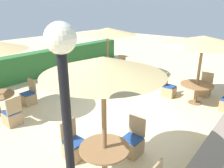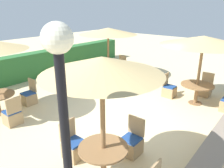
% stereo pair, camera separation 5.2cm
% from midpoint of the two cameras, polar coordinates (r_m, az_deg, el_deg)
% --- Properties ---
extents(ground_plane, '(40.00, 40.00, 0.00)m').
position_cam_midpoint_polar(ground_plane, '(7.65, 3.33, -7.32)').
color(ground_plane, beige).
extents(hedge_row, '(13.00, 0.70, 1.26)m').
position_cam_midpoint_polar(hedge_row, '(11.73, -21.18, 4.32)').
color(hedge_row, '#2D6B33').
rests_on(hedge_row, ground_plane).
extents(lamp_post, '(0.36, 0.36, 3.32)m').
position_cam_midpoint_polar(lamp_post, '(2.69, -12.57, -5.26)').
color(lamp_post, black).
rests_on(lamp_post, ground_plane).
extents(parasol_front_left, '(2.26, 2.26, 2.63)m').
position_cam_midpoint_polar(parasol_front_left, '(3.89, -2.66, 4.63)').
color(parasol_front_left, olive).
rests_on(parasol_front_left, ground_plane).
extents(round_table_front_left, '(1.04, 1.04, 0.75)m').
position_cam_midpoint_polar(round_table_front_left, '(4.74, -2.29, -17.81)').
color(round_table_front_left, olive).
rests_on(round_table_front_left, ground_plane).
extents(patio_chair_front_left_north, '(0.46, 0.46, 0.93)m').
position_cam_midpoint_polar(patio_chair_front_left_north, '(5.54, -10.03, -16.02)').
color(patio_chair_front_left_north, tan).
rests_on(patio_chair_front_left_north, ground_plane).
extents(patio_chair_front_left_east, '(0.46, 0.46, 0.93)m').
position_cam_midpoint_polar(patio_chair_front_left_east, '(5.59, 5.03, -15.34)').
color(patio_chair_front_left_east, tan).
rests_on(patio_chair_front_left_east, ground_plane).
extents(patio_chair_back_left_south, '(0.46, 0.46, 0.93)m').
position_cam_midpoint_polar(patio_chair_back_left_south, '(7.45, -24.73, -7.76)').
color(patio_chair_back_left_south, tan).
rests_on(patio_chair_back_left_south, ground_plane).
extents(patio_chair_back_left_east, '(0.46, 0.46, 0.93)m').
position_cam_midpoint_polar(patio_chair_back_left_east, '(8.72, -21.08, -3.28)').
color(patio_chair_back_left_east, tan).
rests_on(patio_chair_back_left_east, ground_plane).
extents(parasol_back_right, '(2.84, 2.84, 2.49)m').
position_cam_midpoint_polar(parasol_back_right, '(10.93, -1.30, 13.61)').
color(parasol_back_right, olive).
rests_on(parasol_back_right, ground_plane).
extents(round_table_back_right, '(0.98, 0.98, 0.72)m').
position_cam_midpoint_polar(round_table_back_right, '(11.25, -1.23, 4.62)').
color(round_table_back_right, olive).
rests_on(round_table_back_right, ground_plane).
extents(patio_chair_back_right_east, '(0.46, 0.46, 0.93)m').
position_cam_midpoint_polar(patio_chair_back_right_east, '(12.07, 1.94, 4.25)').
color(patio_chair_back_right_east, tan).
rests_on(patio_chair_back_right_east, ground_plane).
extents(patio_chair_back_right_south, '(0.46, 0.46, 0.93)m').
position_cam_midpoint_polar(patio_chair_back_right_south, '(10.82, 2.68, 2.41)').
color(patio_chair_back_right_south, tan).
rests_on(patio_chair_back_right_south, ground_plane).
extents(patio_chair_back_right_west, '(0.46, 0.46, 0.93)m').
position_cam_midpoint_polar(patio_chair_back_right_west, '(10.63, -4.32, 2.06)').
color(patio_chair_back_right_west, tan).
rests_on(patio_chair_back_right_west, ground_plane).
extents(parasol_front_right, '(2.95, 2.95, 2.52)m').
position_cam_midpoint_polar(parasol_front_right, '(8.25, 22.56, 10.42)').
color(parasol_front_right, olive).
rests_on(parasol_front_right, ground_plane).
extents(round_table_front_right, '(1.18, 1.18, 0.76)m').
position_cam_midpoint_polar(round_table_front_right, '(8.65, 21.08, -0.94)').
color(round_table_front_right, olive).
rests_on(round_table_front_right, ground_plane).
extents(patio_chair_front_right_east, '(0.46, 0.46, 0.93)m').
position_cam_midpoint_polar(patio_chair_front_right_east, '(9.70, 22.85, -1.24)').
color(patio_chair_front_right_east, tan).
rests_on(patio_chair_front_right_east, ground_plane).
extents(patio_chair_front_right_north, '(0.46, 0.46, 0.93)m').
position_cam_midpoint_polar(patio_chair_front_right_north, '(9.12, 14.42, -1.56)').
color(patio_chair_front_right_north, tan).
rests_on(patio_chair_front_right_north, ground_plane).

